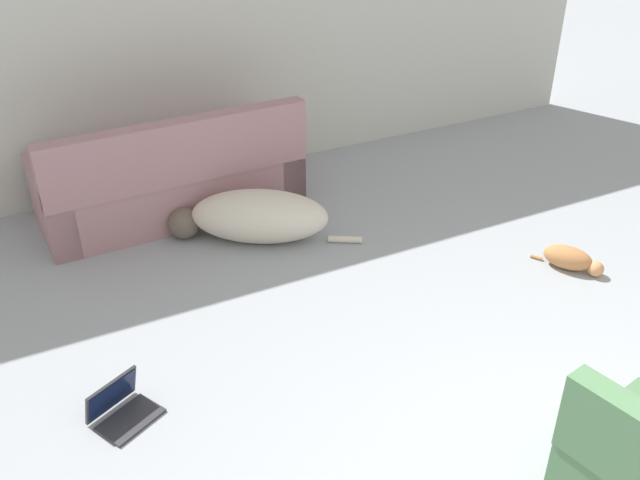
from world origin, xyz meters
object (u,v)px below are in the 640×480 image
object	(u,v)px
dog	(254,217)
laptop_open	(119,405)
cat	(571,259)
couch	(171,181)

from	to	relation	value
dog	laptop_open	xyz separation A→B (m)	(-1.34, -1.38, -0.12)
dog	cat	size ratio (longest dim) A/B	2.85
dog	cat	world-z (taller)	dog
dog	laptop_open	bearing A→B (deg)	76.35
dog	laptop_open	distance (m)	1.93
couch	laptop_open	bearing A→B (deg)	64.21
cat	dog	bearing A→B (deg)	-158.25
couch	dog	xyz separation A→B (m)	(0.42, -0.71, -0.08)
couch	dog	world-z (taller)	couch
couch	dog	bearing A→B (deg)	118.62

